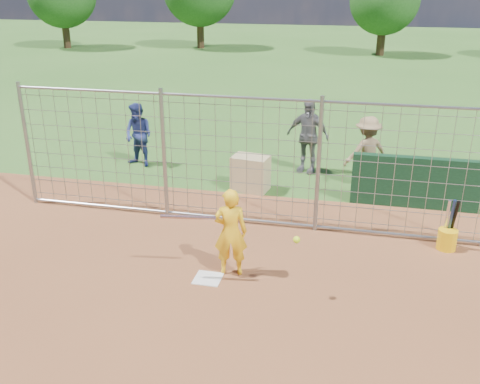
% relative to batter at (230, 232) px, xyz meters
% --- Properties ---
extents(ground, '(100.00, 100.00, 0.00)m').
position_rel_batter_xyz_m(ground, '(-0.31, -0.08, -0.74)').
color(ground, '#2D591E').
rests_on(ground, ground).
extents(home_plate, '(0.43, 0.43, 0.02)m').
position_rel_batter_xyz_m(home_plate, '(-0.31, -0.28, -0.73)').
color(home_plate, silver).
rests_on(home_plate, ground).
extents(dugout_wall, '(2.60, 0.20, 1.10)m').
position_rel_batter_xyz_m(dugout_wall, '(3.09, 3.52, -0.19)').
color(dugout_wall, '#11381E').
rests_on(dugout_wall, ground).
extents(batter, '(0.60, 0.46, 1.48)m').
position_rel_batter_xyz_m(batter, '(0.00, 0.00, 0.00)').
color(batter, yellow).
rests_on(batter, ground).
extents(bystander_a, '(0.93, 0.81, 1.61)m').
position_rel_batter_xyz_m(bystander_a, '(-3.58, 4.75, 0.07)').
color(bystander_a, navy).
rests_on(bystander_a, ground).
extents(bystander_b, '(1.16, 0.72, 1.84)m').
position_rel_batter_xyz_m(bystander_b, '(0.64, 5.24, 0.18)').
color(bystander_b, '#5E5D62').
rests_on(bystander_b, ground).
extents(bystander_c, '(1.23, 1.07, 1.64)m').
position_rel_batter_xyz_m(bystander_c, '(2.07, 4.56, 0.08)').
color(bystander_c, '#8D714D').
rests_on(bystander_c, ground).
extents(equipment_bin, '(0.87, 0.66, 0.80)m').
position_rel_batter_xyz_m(equipment_bin, '(-0.46, 3.70, -0.34)').
color(equipment_bin, tan).
rests_on(equipment_bin, ground).
extents(equipment_in_play, '(2.18, 0.31, 0.19)m').
position_rel_batter_xyz_m(equipment_in_play, '(-0.17, -0.39, 0.33)').
color(equipment_in_play, silver).
rests_on(equipment_in_play, ground).
extents(bucket_with_bats, '(0.34, 0.37, 0.97)m').
position_rel_batter_xyz_m(bucket_with_bats, '(3.55, 1.68, -0.50)').
color(bucket_with_bats, yellow).
rests_on(bucket_with_bats, ground).
extents(backstop_fence, '(9.08, 0.08, 2.60)m').
position_rel_batter_xyz_m(backstop_fence, '(-0.31, 1.92, 0.52)').
color(backstop_fence, gray).
rests_on(backstop_fence, ground).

